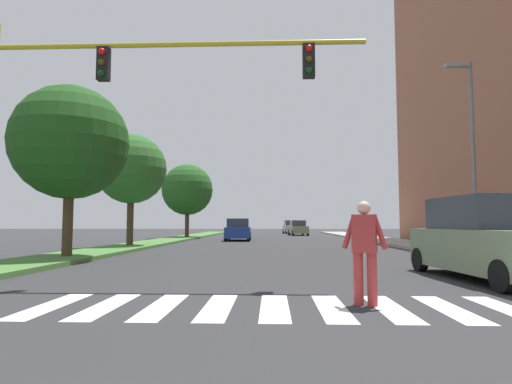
{
  "coord_description": "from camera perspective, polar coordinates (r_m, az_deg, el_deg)",
  "views": [
    {
      "loc": [
        -0.04,
        0.29,
        1.33
      ],
      "look_at": [
        -0.82,
        20.85,
        2.86
      ],
      "focal_mm": 29.48,
      "sensor_mm": 36.0,
      "label": 1
    }
  ],
  "objects": [
    {
      "name": "ground_plane",
      "position": [
        29.74,
        2.27,
        -6.82
      ],
      "size": [
        140.0,
        140.0,
        0.0
      ],
      "primitive_type": "plane",
      "color": "#2D2D30"
    },
    {
      "name": "crosswalk",
      "position": [
        6.88,
        2.54,
        -15.36
      ],
      "size": [
        7.65,
        2.2,
        0.01
      ],
      "color": "silver",
      "rests_on": "ground_plane"
    },
    {
      "name": "median_strip",
      "position": [
        28.76,
        -13.26,
        -6.64
      ],
      "size": [
        2.54,
        64.0,
        0.15
      ],
      "primitive_type": "cube",
      "color": "#477A38",
      "rests_on": "ground_plane"
    },
    {
      "name": "tree_mid",
      "position": [
        17.02,
        -23.88,
        6.12
      ],
      "size": [
        4.19,
        4.19,
        6.25
      ],
      "color": "#4C3823",
      "rests_on": "median_strip"
    },
    {
      "name": "tree_far",
      "position": [
        24.17,
        -16.57,
        2.99
      ],
      "size": [
        3.84,
        3.84,
        6.1
      ],
      "color": "#4C3823",
      "rests_on": "median_strip"
    },
    {
      "name": "tree_distant",
      "position": [
        37.74,
        -9.29,
        0.3
      ],
      "size": [
        4.51,
        4.51,
        6.41
      ],
      "color": "#4C3823",
      "rests_on": "median_strip"
    },
    {
      "name": "sidewalk_right",
      "position": [
        28.96,
        18.99,
        -6.51
      ],
      "size": [
        3.0,
        64.0,
        0.15
      ],
      "primitive_type": "cube",
      "color": "#9E9991",
      "rests_on": "ground_plane"
    },
    {
      "name": "traffic_light_gantry",
      "position": [
        10.81,
        -20.25,
        12.3
      ],
      "size": [
        8.92,
        0.3,
        6.0
      ],
      "color": "gold",
      "rests_on": "median_strip"
    },
    {
      "name": "street_lamp_right",
      "position": [
        18.43,
        27.08,
        6.42
      ],
      "size": [
        1.02,
        0.24,
        7.5
      ],
      "color": "slate",
      "rests_on": "sidewalk_right"
    },
    {
      "name": "pedestrian_performer",
      "position": [
        7.14,
        14.53,
        -7.29
      ],
      "size": [
        0.73,
        0.36,
        1.69
      ],
      "color": "#B23333",
      "rests_on": "ground_plane"
    },
    {
      "name": "suv_crossing",
      "position": [
        11.44,
        28.89,
        -5.72
      ],
      "size": [
        2.28,
        4.73,
        1.97
      ],
      "color": "gray",
      "rests_on": "ground_plane"
    },
    {
      "name": "sedan_midblock",
      "position": [
        32.53,
        -2.42,
        -5.22
      ],
      "size": [
        2.04,
        4.49,
        1.68
      ],
      "color": "navy",
      "rests_on": "ground_plane"
    },
    {
      "name": "sedan_distant",
      "position": [
        46.85,
        5.73,
        -4.93
      ],
      "size": [
        2.09,
        4.61,
        1.64
      ],
      "color": "gray",
      "rests_on": "ground_plane"
    },
    {
      "name": "sedan_far_horizon",
      "position": [
        55.76,
        4.78,
        -4.79
      ],
      "size": [
        2.16,
        4.62,
        1.71
      ],
      "color": "#B7B7BC",
      "rests_on": "ground_plane"
    }
  ]
}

